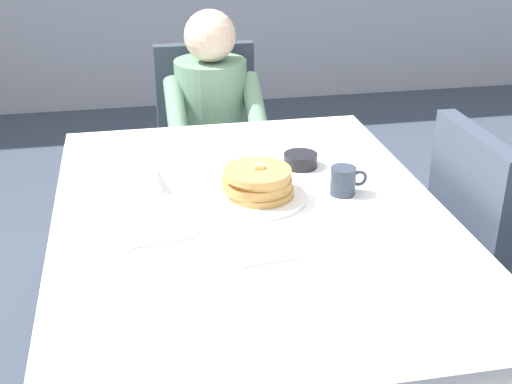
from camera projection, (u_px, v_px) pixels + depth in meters
The scene contains 13 objects.
dining_table_main at pixel (251, 239), 1.95m from camera, with size 1.12×1.52×0.74m.
chair_diner at pixel (209, 137), 3.05m from camera, with size 0.44×0.45×0.93m.
diner_person at pixel (213, 119), 2.85m from camera, with size 0.40×0.43×1.12m.
chair_right_side at pixel (491, 250), 2.14m from camera, with size 0.45×0.44×0.93m.
plate_breakfast at pixel (259, 197), 1.98m from camera, with size 0.28×0.28×0.02m, color white.
breakfast_stack at pixel (258, 182), 1.96m from camera, with size 0.21×0.21×0.10m.
cup_coffee at pixel (344, 181), 2.00m from camera, with size 0.11×0.08×0.08m.
bowl_butter at pixel (300, 160), 2.20m from camera, with size 0.11×0.11×0.04m, color black.
syrup_pitcher at pixel (158, 180), 2.02m from camera, with size 0.08×0.08×0.07m.
fork_left_of_plate at pixel (195, 207), 1.94m from camera, with size 0.18×0.01×0.01m, color silver.
knife_right_of_plate at pixel (323, 196), 2.00m from camera, with size 0.20×0.01×0.01m, color silver.
spoon_near_edge at pixel (269, 262), 1.66m from camera, with size 0.15×0.01×0.01m, color silver.
napkin_folded at pixel (159, 232), 1.80m from camera, with size 0.17×0.12×0.01m, color white.
Camera 1 is at (-0.31, -1.68, 1.61)m, focal length 47.57 mm.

